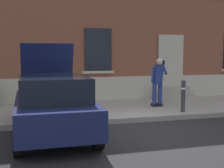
{
  "coord_description": "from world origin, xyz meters",
  "views": [
    {
      "loc": [
        -2.81,
        -7.5,
        2.02
      ],
      "look_at": [
        -0.28,
        1.6,
        1.1
      ],
      "focal_mm": 49.13,
      "sensor_mm": 36.0,
      "label": 1
    }
  ],
  "objects": [
    {
      "name": "curb_edge",
      "position": [
        0.0,
        0.94,
        0.07
      ],
      "size": [
        24.0,
        0.12,
        0.15
      ],
      "primitive_type": "cube",
      "color": "gray",
      "rests_on": "ground"
    },
    {
      "name": "bollard_near_person",
      "position": [
        2.05,
        1.35,
        0.71
      ],
      "size": [
        0.15,
        0.15,
        1.04
      ],
      "color": "#333338",
      "rests_on": "sidewalk"
    },
    {
      "name": "bollard_far_left",
      "position": [
        -2.0,
        1.35,
        0.71
      ],
      "size": [
        0.15,
        0.15,
        1.04
      ],
      "color": "#333338",
      "rests_on": "sidewalk"
    },
    {
      "name": "ground_plane",
      "position": [
        0.0,
        0.0,
        0.0
      ],
      "size": [
        80.0,
        80.0,
        0.0
      ],
      "primitive_type": "plane",
      "color": "#232326"
    },
    {
      "name": "building_facade",
      "position": [
        0.01,
        5.29,
        3.73
      ],
      "size": [
        24.0,
        1.52,
        7.5
      ],
      "color": "brown",
      "rests_on": "ground"
    },
    {
      "name": "sidewalk",
      "position": [
        0.0,
        2.8,
        0.07
      ],
      "size": [
        24.0,
        3.6,
        0.15
      ],
      "primitive_type": "cube",
      "color": "#99968E",
      "rests_on": "ground"
    },
    {
      "name": "entrance_stoop",
      "position": [
        3.17,
        4.23,
        0.34
      ],
      "size": [
        1.63,
        0.96,
        0.48
      ],
      "color": "#9E998E",
      "rests_on": "sidewalk"
    },
    {
      "name": "person_on_phone",
      "position": [
        1.67,
        2.48,
        1.15
      ],
      "size": [
        0.51,
        0.52,
        1.74
      ],
      "rotation": [
        0.0,
        0.0,
        -0.07
      ],
      "color": "navy",
      "rests_on": "sidewalk"
    },
    {
      "name": "hatchback_car_navy",
      "position": [
        -2.22,
        0.05,
        0.8
      ],
      "size": [
        1.82,
        4.08,
        2.34
      ],
      "color": "#161E4C",
      "rests_on": "ground"
    }
  ]
}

